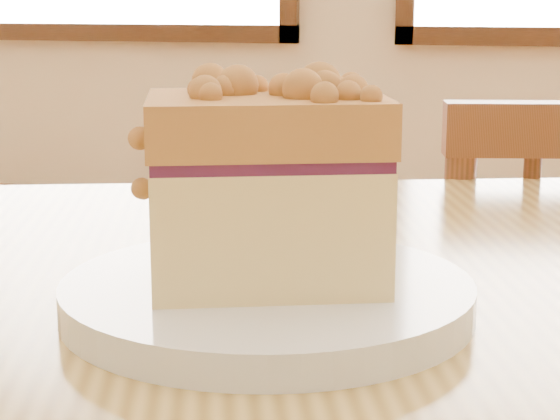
# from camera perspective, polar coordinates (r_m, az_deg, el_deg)

# --- Properties ---
(plate) EXTENTS (0.24, 0.24, 0.02)m
(plate) POSITION_cam_1_polar(r_m,az_deg,el_deg) (0.56, -0.75, -5.19)
(plate) COLOR white
(plate) RESTS_ON cafe_table_main
(cake_slice) EXTENTS (0.16, 0.14, 0.12)m
(cake_slice) POSITION_cam_1_polar(r_m,az_deg,el_deg) (0.54, -0.83, 1.70)
(cake_slice) COLOR #FEDE8F
(cake_slice) RESTS_ON plate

